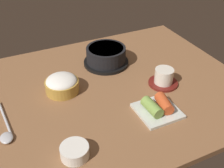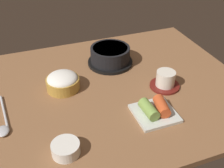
{
  "view_description": "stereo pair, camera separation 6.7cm",
  "coord_description": "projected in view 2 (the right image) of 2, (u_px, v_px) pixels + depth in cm",
  "views": [
    {
      "loc": [
        -30.87,
        -71.48,
        58.98
      ],
      "look_at": [
        2.0,
        -2.0,
        5.0
      ],
      "focal_mm": 44.47,
      "sensor_mm": 36.0,
      "label": 1
    },
    {
      "loc": [
        -24.68,
        -74.08,
        58.98
      ],
      "look_at": [
        2.0,
        -2.0,
        5.0
      ],
      "focal_mm": 44.47,
      "sensor_mm": 36.0,
      "label": 2
    }
  ],
  "objects": [
    {
      "name": "stone_pot",
      "position": [
        110.0,
        56.0,
        1.09
      ],
      "size": [
        17.76,
        17.76,
        7.11
      ],
      "color": "black",
      "rests_on": "dining_table"
    },
    {
      "name": "dining_table",
      "position": [
        105.0,
        91.0,
        0.97
      ],
      "size": [
        100.0,
        76.0,
        2.0
      ],
      "primitive_type": "cube",
      "color": "brown",
      "rests_on": "ground"
    },
    {
      "name": "tea_cup_with_saucer",
      "position": [
        165.0,
        80.0,
        0.96
      ],
      "size": [
        10.49,
        10.49,
        6.1
      ],
      "color": "maroon",
      "rests_on": "dining_table"
    },
    {
      "name": "kimchi_plate",
      "position": [
        155.0,
        110.0,
        0.85
      ],
      "size": [
        12.59,
        12.59,
        4.54
      ],
      "color": "silver",
      "rests_on": "dining_table"
    },
    {
      "name": "spoon",
      "position": [
        3.0,
        124.0,
        0.81
      ],
      "size": [
        3.63,
        19.85,
        1.35
      ],
      "color": "#B7B7BC",
      "rests_on": "dining_table"
    },
    {
      "name": "rice_bowl",
      "position": [
        63.0,
        81.0,
        0.95
      ],
      "size": [
        11.48,
        11.48,
        6.16
      ],
      "color": "#B78C38",
      "rests_on": "dining_table"
    },
    {
      "name": "side_bowl_near",
      "position": [
        66.0,
        148.0,
        0.72
      ],
      "size": [
        7.57,
        7.57,
        3.38
      ],
      "color": "white",
      "rests_on": "dining_table"
    }
  ]
}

